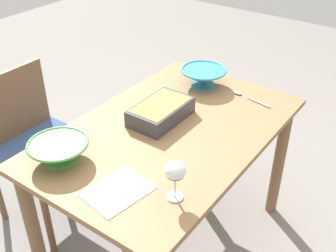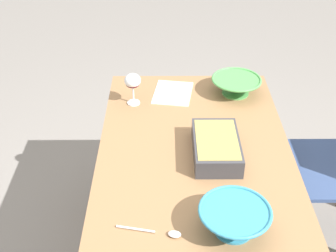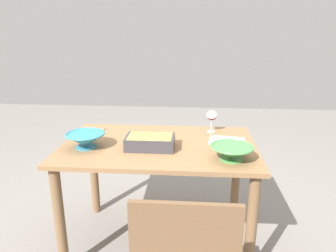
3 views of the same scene
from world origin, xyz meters
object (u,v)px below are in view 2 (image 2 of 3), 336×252
at_px(casserole_dish, 216,146).
at_px(serving_spoon, 162,232).
at_px(dining_table, 194,170).
at_px(mixing_bowl, 236,85).
at_px(small_bowl, 234,219).
at_px(napkin, 173,93).
at_px(wine_glass, 133,82).

xyz_separation_m(casserole_dish, serving_spoon, (0.42, -0.22, -0.04)).
height_order(dining_table, mixing_bowl, mixing_bowl).
height_order(small_bowl, napkin, small_bowl).
bearing_deg(dining_table, casserole_dish, 61.52).
bearing_deg(mixing_bowl, casserole_dish, -16.34).
xyz_separation_m(dining_table, serving_spoon, (0.47, -0.13, 0.13)).
bearing_deg(wine_glass, napkin, 116.58).
bearing_deg(dining_table, wine_glass, -142.15).
distance_m(wine_glass, napkin, 0.24).
relative_size(wine_glass, serving_spoon, 0.72).
distance_m(dining_table, casserole_dish, 0.19).
distance_m(mixing_bowl, small_bowl, 0.90).
bearing_deg(napkin, mixing_bowl, 88.87).
bearing_deg(wine_glass, mixing_bowl, 100.03).
bearing_deg(mixing_bowl, serving_spoon, -21.60).
bearing_deg(serving_spoon, wine_glass, -170.23).
bearing_deg(serving_spoon, small_bowl, 93.68).
bearing_deg(small_bowl, casserole_dish, -177.10).
relative_size(mixing_bowl, serving_spoon, 1.11).
xyz_separation_m(wine_glass, small_bowl, (0.80, 0.38, -0.06)).
xyz_separation_m(casserole_dish, napkin, (-0.49, -0.17, -0.04)).
height_order(casserole_dish, mixing_bowl, mixing_bowl).
height_order(wine_glass, napkin, wine_glass).
height_order(serving_spoon, napkin, serving_spoon).
relative_size(wine_glass, napkin, 0.68).
xyz_separation_m(dining_table, napkin, (-0.45, -0.09, 0.12)).
height_order(dining_table, serving_spoon, serving_spoon).
bearing_deg(casserole_dish, dining_table, -118.48).
bearing_deg(small_bowl, mixing_bowl, 172.20).
xyz_separation_m(wine_glass, serving_spoon, (0.82, 0.14, -0.11)).
bearing_deg(serving_spoon, napkin, 176.98).
bearing_deg(wine_glass, casserole_dish, 41.90).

